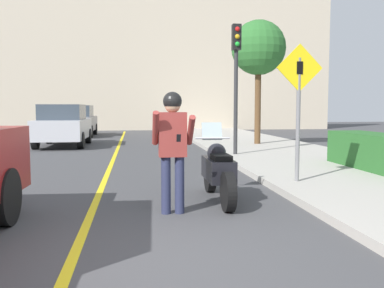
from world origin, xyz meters
name	(u,v)px	position (x,y,z in m)	size (l,w,h in m)	color
ground_plane	(131,264)	(0.00, 0.00, 0.00)	(80.00, 80.00, 0.00)	#424244
sidewalk_curb	(367,180)	(4.80, 4.00, 0.07)	(4.40, 44.00, 0.13)	#ADA89E
road_center_line	(108,173)	(-0.60, 6.00, 0.00)	(0.12, 36.00, 0.01)	yellow
building_backdrop	(133,61)	(0.00, 26.00, 4.74)	(28.00, 1.20, 9.48)	beige
motorcycle	(218,171)	(1.42, 2.75, 0.50)	(0.62, 2.16, 1.29)	black
person_biker	(173,139)	(0.59, 1.97, 1.10)	(0.59, 0.48, 1.78)	#282D4C
crossing_sign	(299,99)	(3.16, 3.66, 1.71)	(0.91, 0.08, 2.62)	slate
traffic_light	(236,65)	(3.11, 8.57, 2.84)	(0.26, 0.30, 3.91)	#2D2D30
street_tree	(258,49)	(4.87, 12.21, 3.84)	(2.12, 2.12, 4.81)	brown
parked_car_silver	(63,125)	(-2.80, 13.57, 0.86)	(1.88, 4.20, 1.68)	black
parked_car_grey	(77,121)	(-3.05, 19.66, 0.86)	(1.88, 4.20, 1.68)	black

